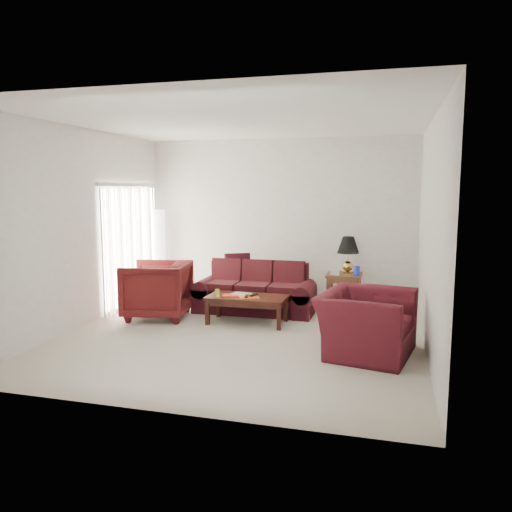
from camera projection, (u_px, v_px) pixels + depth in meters
The scene contains 19 objects.
floor at pixel (241, 337), 7.10m from camera, with size 5.00×5.00×0.00m, color beige.
blinds at pixel (131, 246), 8.82m from camera, with size 0.10×2.00×2.16m, color silver.
sofa at pixel (255, 288), 8.47m from camera, with size 2.01×0.87×0.82m, color black, non-canonical shape.
throw_pillow at pixel (238, 266), 9.07m from camera, with size 0.46×0.13×0.46m, color black.
end_table at pixel (344, 292), 8.61m from camera, with size 0.59×0.59×0.64m, color #482B18, non-canonical shape.
table_lamp at pixel (348, 255), 8.57m from camera, with size 0.38×0.38×0.64m, color #B39238, non-canonical shape.
clock at pixel (335, 271), 8.42m from camera, with size 0.14×0.05×0.14m, color #B7B6BB.
blue_canister at pixel (357, 271), 8.34m from camera, with size 0.10×0.10×0.17m, color #1A21AC.
picture_frame at pixel (337, 267), 8.78m from camera, with size 0.14×0.02×0.17m, color white.
floor_lamp at pixel (159, 253), 9.68m from camera, with size 0.28×0.28×1.71m, color silver, non-canonical shape.
armchair_left at pixel (157, 290), 8.11m from camera, with size 0.98×1.01×0.92m, color #451011.
armchair_right at pixel (366, 323), 6.33m from camera, with size 1.23×1.07×0.80m, color #400E16.
coffee_table at pixel (247, 310), 7.79m from camera, with size 1.23×0.62×0.43m, color black, non-canonical shape.
magazine_red at pixel (232, 295), 7.78m from camera, with size 0.26×0.20×0.01m, color red.
magazine_white at pixel (241, 294), 7.88m from camera, with size 0.29×0.22×0.02m, color beige.
magazine_orange at pixel (249, 297), 7.66m from camera, with size 0.29×0.21×0.02m, color orange.
remote_a at pixel (247, 296), 7.63m from camera, with size 0.05×0.17×0.02m, color black.
remote_b at pixel (254, 295), 7.70m from camera, with size 0.05×0.17×0.02m, color black.
yellow_glass at pixel (217, 293), 7.70m from camera, with size 0.07×0.07×0.12m, color gold.
Camera 1 is at (2.00, -6.58, 2.10)m, focal length 35.00 mm.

